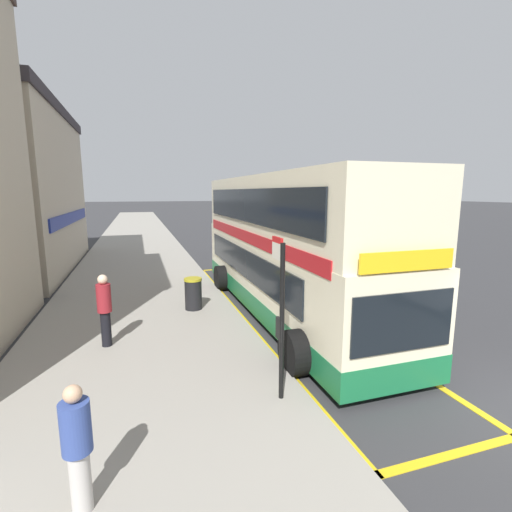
{
  "coord_description": "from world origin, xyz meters",
  "views": [
    {
      "loc": [
        -6.9,
        -3.79,
        3.9
      ],
      "look_at": [
        -2.93,
        8.49,
        1.65
      ],
      "focal_mm": 25.69,
      "sensor_mm": 36.0,
      "label": 1
    }
  ],
  "objects": [
    {
      "name": "ground_plane",
      "position": [
        0.0,
        32.0,
        0.0
      ],
      "size": [
        260.0,
        260.0,
        0.0
      ],
      "primitive_type": "plane",
      "color": "#333335"
    },
    {
      "name": "pavement_near",
      "position": [
        -7.0,
        32.0,
        0.07
      ],
      "size": [
        6.0,
        76.0,
        0.14
      ],
      "primitive_type": "cube",
      "color": "gray",
      "rests_on": "ground"
    },
    {
      "name": "parked_car_maroon_distant",
      "position": [
        2.87,
        17.53,
        0.8
      ],
      "size": [
        2.09,
        4.2,
        1.62
      ],
      "rotation": [
        0.0,
        0.0,
        3.16
      ],
      "color": "maroon",
      "rests_on": "ground"
    },
    {
      "name": "bus_bay_markings",
      "position": [
        -2.58,
        7.1,
        0.01
      ],
      "size": [
        2.85,
        14.42,
        0.01
      ],
      "color": "gold",
      "rests_on": "ground"
    },
    {
      "name": "double_decker_bus",
      "position": [
        -2.46,
        7.09,
        2.07
      ],
      "size": [
        3.18,
        11.51,
        4.4
      ],
      "color": "beige",
      "rests_on": "ground"
    },
    {
      "name": "parked_car_maroon_kerbside",
      "position": [
        4.71,
        22.73,
        0.8
      ],
      "size": [
        2.09,
        4.2,
        1.62
      ],
      "rotation": [
        0.0,
        0.0,
        3.16
      ],
      "color": "maroon",
      "rests_on": "ground"
    },
    {
      "name": "pedestrian_waiting_near_sign",
      "position": [
        -7.7,
        0.47,
        1.01
      ],
      "size": [
        0.34,
        0.34,
        1.61
      ],
      "color": "#B7B2AD",
      "rests_on": "pavement_near"
    },
    {
      "name": "litter_bin",
      "position": [
        -5.31,
        7.76,
        0.66
      ],
      "size": [
        0.57,
        0.57,
        1.03
      ],
      "color": "black",
      "rests_on": "pavement_near"
    },
    {
      "name": "bus_stop_sign",
      "position": [
        -4.54,
        2.08,
        1.85
      ],
      "size": [
        0.09,
        0.51,
        2.97
      ],
      "color": "black",
      "rests_on": "pavement_near"
    },
    {
      "name": "pedestrian_further_back",
      "position": [
        -7.78,
        5.51,
        1.13
      ],
      "size": [
        0.34,
        0.34,
        1.81
      ],
      "color": "black",
      "rests_on": "pavement_near"
    }
  ]
}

